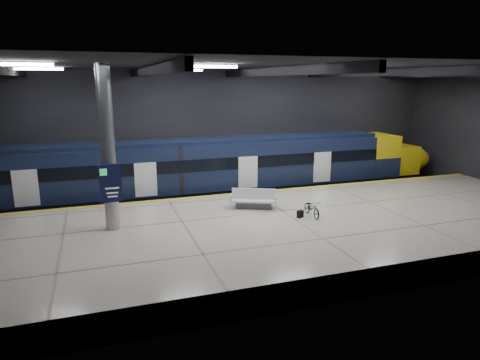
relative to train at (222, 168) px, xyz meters
name	(u,v)px	position (x,y,z in m)	size (l,w,h in m)	color
ground	(274,226)	(1.19, -5.50, -2.06)	(30.00, 30.00, 0.00)	black
room_shell	(276,114)	(1.18, -5.49, 3.66)	(30.10, 16.10, 8.05)	black
platform	(296,231)	(1.19, -8.00, -1.51)	(30.00, 11.00, 1.10)	beige
safety_strip	(255,192)	(1.19, -2.75, -0.95)	(30.00, 0.40, 0.01)	gold
rails	(240,197)	(1.19, 0.00, -1.98)	(30.00, 1.52, 0.16)	gray
train	(222,168)	(0.00, 0.00, 0.00)	(29.40, 2.84, 3.79)	black
bench	(254,201)	(0.01, -5.59, -0.61)	(2.45, 1.80, 1.00)	#595B60
bicycle	(312,208)	(2.11, -7.74, -0.56)	(0.53, 1.51, 0.79)	#99999E
pannier_bag	(300,214)	(1.51, -7.74, -0.78)	(0.30, 0.18, 0.35)	black
info_column	(108,152)	(-6.81, -6.52, 2.40)	(0.90, 0.78, 6.90)	#9EA0A5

